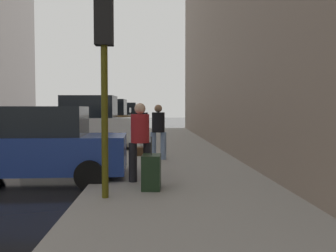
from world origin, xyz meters
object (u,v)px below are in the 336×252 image
Objects in this scene: parked_gray_coupe at (115,121)px; pedestrian_in_jeans at (158,129)px; parked_bronze_suv at (104,121)px; traffic_light at (104,51)px; parked_black_suv at (122,116)px; parked_blue_sedan at (37,147)px; duffel_bag at (142,151)px; fire_hydrant at (132,137)px; parked_white_van at (86,126)px; pedestrian_in_red_jacket at (140,138)px; rolling_suitcase at (151,172)px.

parked_gray_coupe is 2.49× the size of pedestrian_in_jeans.
traffic_light is at bearing -82.61° from parked_bronze_suv.
parked_blue_sedan is at bearing -90.00° from parked_black_suv.
duffel_bag is at bearing 85.50° from traffic_light.
duffel_bag is at bearing -83.68° from parked_black_suv.
parked_bronze_suv reaches higher than fire_hydrant.
parked_white_van is 18.45m from parked_black_suv.
pedestrian_in_red_jacket is at bearing -82.68° from parked_gray_coupe.
pedestrian_in_red_jacket reaches higher than duffel_bag.
parked_white_van is 1.00× the size of parked_bronze_suv.
rolling_suitcase is at bearing -72.46° from pedestrian_in_red_jacket.
rolling_suitcase is at bearing -86.23° from duffel_bag.
fire_hydrant is at bearing -68.89° from parked_bronze_suv.
parked_blue_sedan reaches higher than duffel_bag.
parked_white_van is at bearing 90.00° from parked_blue_sedan.
parked_white_van reaches higher than rolling_suitcase.
traffic_light is (1.85, -8.55, 1.73)m from parked_white_van.
parked_white_van is 6.62× the size of fire_hydrant.
traffic_light is at bearing -89.70° from fire_hydrant.
parked_bronze_suv is at bearing 111.11° from fire_hydrant.
fire_hydrant is 0.68× the size of rolling_suitcase.
parked_blue_sedan is at bearing -103.63° from fire_hydrant.
pedestrian_in_red_jacket is (2.43, -0.73, 0.26)m from parked_blue_sedan.
parked_gray_coupe reaches higher than rolling_suitcase.
rolling_suitcase is (0.25, -0.78, -0.61)m from pedestrian_in_red_jacket.
duffel_bag is (0.52, -3.61, -0.21)m from fire_hydrant.
traffic_light reaches higher than fire_hydrant.
pedestrian_in_red_jacket is (2.43, -18.91, 0.26)m from parked_gray_coupe.
parked_blue_sedan is 7.66m from fire_hydrant.
parked_gray_coupe is 0.91× the size of parked_black_suv.
parked_black_suv is at bearing 90.00° from parked_white_van.
pedestrian_in_red_jacket is at bearing -88.70° from duffel_bag.
parked_black_suv is at bearing 97.46° from pedestrian_in_jeans.
parked_bronze_suv is 12.71m from parked_black_suv.
fire_hydrant is at bearing 103.12° from pedestrian_in_jeans.
rolling_suitcase is (2.68, -13.62, -0.54)m from parked_bronze_suv.
parked_white_van is 1.10× the size of parked_gray_coupe.
duffel_bag is at bearing -74.31° from parked_bronze_suv.
parked_gray_coupe is at bearing 99.53° from fire_hydrant.
duffel_bag is (0.47, 6.01, -2.47)m from traffic_light.
pedestrian_in_red_jacket is at bearing -97.25° from pedestrian_in_jeans.
parked_bronze_suv is at bearing -90.00° from parked_black_suv.
rolling_suitcase is 2.36× the size of duffel_bag.
parked_black_suv is at bearing 96.32° from duffel_bag.
parked_bronze_suv is (-0.00, 12.11, 0.18)m from parked_blue_sedan.
pedestrian_in_jeans is at bearing -79.38° from parked_gray_coupe.
rolling_suitcase is (2.68, -19.69, -0.36)m from parked_gray_coupe.
parked_bronze_suv is 6.07m from parked_gray_coupe.
parked_bronze_suv is 1.00× the size of parked_black_suv.
traffic_light is at bearing -86.07° from parked_black_suv.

